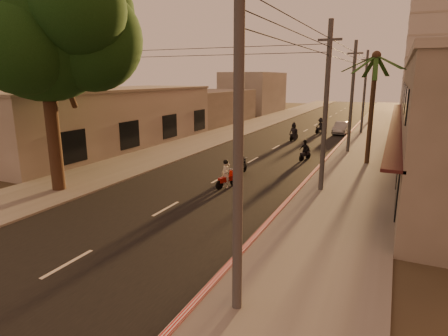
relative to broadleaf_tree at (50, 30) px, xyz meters
The scene contains 18 objects.
ground 10.96m from the broadleaf_tree, 17.97° to the right, with size 160.00×160.00×0.00m, color #383023.
road 20.84m from the broadleaf_tree, 69.68° to the left, with size 10.00×140.00×0.02m, color black.
sidewalk_right 24.26m from the broadleaf_tree, 51.68° to the left, with size 5.00×140.00×0.12m, color slate.
sidewalk_left 19.76m from the broadleaf_tree, 92.85° to the left, with size 5.00×140.00×0.12m, color slate.
curb_stripe 19.30m from the broadleaf_tree, 47.67° to the left, with size 0.20×60.00×0.20m, color red.
left_building 15.15m from the broadleaf_tree, 121.87° to the left, with size 8.20×24.20×5.20m.
broadleaf_tree is the anchor object (origin of this frame).
palm_tree 20.18m from the broadleaf_tree, 43.48° to the left, with size 5.00×5.00×8.20m.
utility_poles 22.06m from the broadleaf_tree, 54.34° to the left, with size 1.20×48.26×9.00m.
filler_right 47.87m from the broadleaf_tree, 64.31° to the left, with size 8.00×14.00×6.00m, color #ACA59B.
filler_left_near 33.30m from the broadleaf_tree, 103.06° to the left, with size 8.00×14.00×4.40m, color #ACA59B.
filler_left_far 50.64m from the broadleaf_tree, 98.43° to the left, with size 8.00×14.00×7.00m, color #ACA59B.
scooter_red 11.77m from the broadleaf_tree, 29.02° to the left, with size 0.89×1.62×1.66m.
scooter_mid_a 13.05m from the broadleaf_tree, 45.78° to the left, with size 0.82×1.72×1.69m.
scooter_mid_b 18.57m from the broadleaf_tree, 52.89° to the left, with size 1.09×1.60×1.60m.
scooter_far_a 24.47m from the broadleaf_tree, 72.17° to the left, with size 1.01×1.86×1.83m.
scooter_far_b 30.51m from the broadleaf_tree, 73.09° to the left, with size 1.56×1.70×1.79m.
parked_car 31.72m from the broadleaf_tree, 69.34° to the left, with size 1.61×4.15×1.35m, color gray.
Camera 1 is at (9.61, -12.26, 6.14)m, focal length 30.00 mm.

